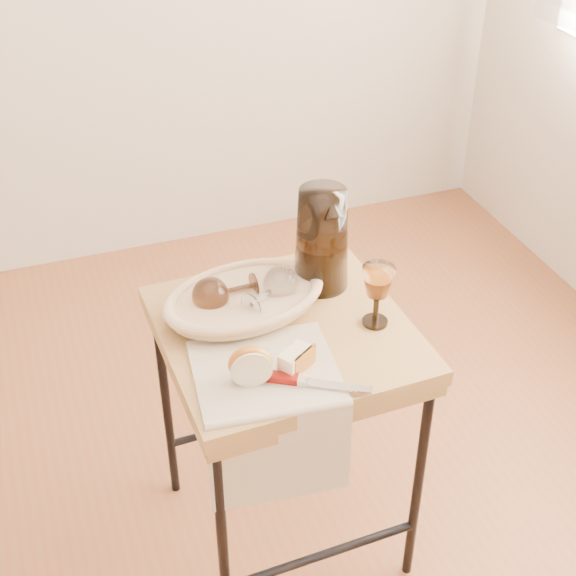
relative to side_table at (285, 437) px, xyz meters
name	(u,v)px	position (x,y,z in m)	size (l,w,h in m)	color
side_table	(285,437)	(0.00, 0.00, 0.00)	(0.54, 0.54, 0.69)	olive
tea_towel	(265,371)	(-0.09, -0.13, 0.35)	(0.30, 0.27, 0.01)	beige
bread_basket	(244,302)	(-0.07, 0.09, 0.37)	(0.34, 0.24, 0.05)	tan
goblet_lying_a	(229,291)	(-0.10, 0.10, 0.40)	(0.14, 0.08, 0.08)	brown
goblet_lying_b	(268,293)	(-0.02, 0.07, 0.40)	(0.13, 0.08, 0.08)	white
pitcher	(322,239)	(0.14, 0.13, 0.47)	(0.17, 0.25, 0.29)	black
wine_goblet	(377,296)	(0.20, -0.05, 0.42)	(0.07, 0.07, 0.15)	white
apple_half	(250,363)	(-0.13, -0.15, 0.39)	(0.09, 0.05, 0.08)	red
apple_wedge	(295,360)	(-0.03, -0.15, 0.38)	(0.07, 0.04, 0.05)	#FCE1B9
table_knife	(307,380)	(-0.02, -0.20, 0.36)	(0.24, 0.03, 0.02)	silver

